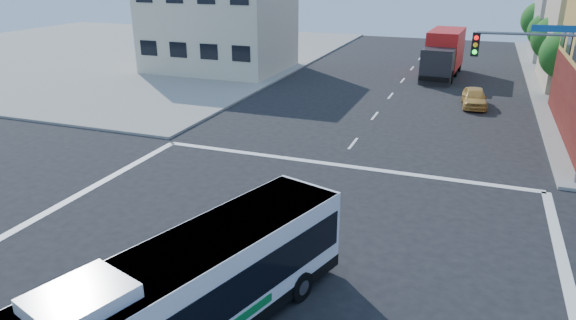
% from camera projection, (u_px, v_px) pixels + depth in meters
% --- Properties ---
extents(ground, '(120.00, 120.00, 0.00)m').
position_uv_depth(ground, '(261.00, 261.00, 17.23)').
color(ground, black).
rests_on(ground, ground).
extents(sidewalk_nw, '(50.00, 50.00, 0.15)m').
position_uv_depth(sidewalk_nw, '(103.00, 51.00, 59.31)').
color(sidewalk_nw, gray).
rests_on(sidewalk_nw, ground).
extents(building_west, '(12.06, 10.06, 8.00)m').
position_uv_depth(building_west, '(220.00, 27.00, 47.64)').
color(building_west, beige).
rests_on(building_west, ground).
extents(signal_mast_ne, '(7.91, 1.13, 8.07)m').
position_uv_depth(signal_mast_ne, '(554.00, 74.00, 21.80)').
color(signal_mast_ne, slate).
rests_on(signal_mast_ne, ground).
extents(street_tree_a, '(3.60, 3.60, 5.53)m').
position_uv_depth(street_tree_a, '(568.00, 51.00, 36.53)').
color(street_tree_a, '#3D2B16').
rests_on(street_tree_a, ground).
extents(street_tree_b, '(3.80, 3.80, 5.79)m').
position_uv_depth(street_tree_b, '(557.00, 36.00, 43.48)').
color(street_tree_b, '#3D2B16').
rests_on(street_tree_b, ground).
extents(street_tree_c, '(3.40, 3.40, 5.29)m').
position_uv_depth(street_tree_c, '(547.00, 29.00, 50.59)').
color(street_tree_c, '#3D2B16').
rests_on(street_tree_c, ground).
extents(street_tree_d, '(4.00, 4.00, 6.03)m').
position_uv_depth(street_tree_d, '(541.00, 17.00, 57.45)').
color(street_tree_d, '#3D2B16').
rests_on(street_tree_d, ground).
extents(transit_bus, '(5.42, 10.81, 3.15)m').
position_uv_depth(transit_bus, '(185.00, 297.00, 12.80)').
color(transit_bus, black).
rests_on(transit_bus, ground).
extents(box_truck, '(3.08, 8.97, 3.98)m').
position_uv_depth(box_truck, '(443.00, 55.00, 45.33)').
color(box_truck, '#222227').
rests_on(box_truck, ground).
extents(parked_car, '(1.91, 4.05, 1.34)m').
position_uv_depth(parked_car, '(474.00, 97.00, 35.87)').
color(parked_car, gold).
rests_on(parked_car, ground).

